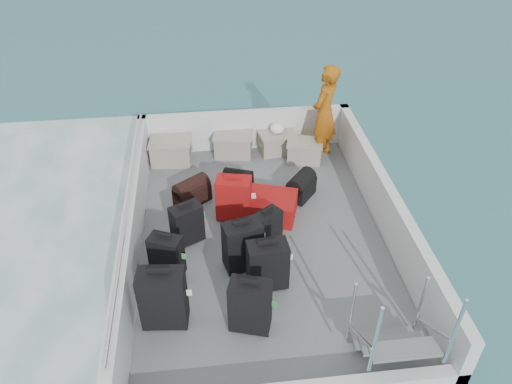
# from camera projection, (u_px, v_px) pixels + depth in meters

# --- Properties ---
(ground) EXTENTS (160.00, 160.00, 0.00)m
(ground) POSITION_uv_depth(u_px,v_px,m) (262.00, 269.00, 7.31)
(ground) COLOR #184554
(ground) RESTS_ON ground
(ferry_hull) EXTENTS (3.60, 5.00, 0.60)m
(ferry_hull) POSITION_uv_depth(u_px,v_px,m) (262.00, 254.00, 7.13)
(ferry_hull) COLOR silver
(ferry_hull) RESTS_ON ground
(deck) EXTENTS (3.30, 4.70, 0.02)m
(deck) POSITION_uv_depth(u_px,v_px,m) (263.00, 238.00, 6.95)
(deck) COLOR slate
(deck) RESTS_ON ferry_hull
(deck_fittings) EXTENTS (3.60, 5.00, 0.90)m
(deck_fittings) POSITION_uv_depth(u_px,v_px,m) (292.00, 230.00, 6.49)
(deck_fittings) COLOR silver
(deck_fittings) RESTS_ON deck
(suitcase_0) EXTENTS (0.54, 0.34, 0.79)m
(suitcase_0) POSITION_uv_depth(u_px,v_px,m) (163.00, 299.00, 5.54)
(suitcase_0) COLOR black
(suitcase_0) RESTS_ON deck
(suitcase_1) EXTENTS (0.46, 0.37, 0.60)m
(suitcase_1) POSITION_uv_depth(u_px,v_px,m) (167.00, 256.00, 6.21)
(suitcase_1) COLOR black
(suitcase_1) RESTS_ON deck
(suitcase_2) EXTENTS (0.48, 0.40, 0.59)m
(suitcase_2) POSITION_uv_depth(u_px,v_px,m) (187.00, 225.00, 6.70)
(suitcase_2) COLOR black
(suitcase_2) RESTS_ON deck
(suitcase_3) EXTENTS (0.51, 0.39, 0.70)m
(suitcase_3) POSITION_uv_depth(u_px,v_px,m) (250.00, 306.00, 5.51)
(suitcase_3) COLOR black
(suitcase_3) RESTS_ON deck
(suitcase_4) EXTENTS (0.53, 0.39, 0.70)m
(suitcase_4) POSITION_uv_depth(u_px,v_px,m) (243.00, 246.00, 6.29)
(suitcase_4) COLOR black
(suitcase_4) RESTS_ON deck
(suitcase_5) EXTENTS (0.54, 0.40, 0.67)m
(suitcase_5) POSITION_uv_depth(u_px,v_px,m) (234.00, 199.00, 7.09)
(suitcase_5) COLOR #A2140C
(suitcase_5) RESTS_ON deck
(suitcase_6) EXTENTS (0.51, 0.33, 0.67)m
(suitcase_6) POSITION_uv_depth(u_px,v_px,m) (268.00, 266.00, 6.03)
(suitcase_6) COLOR black
(suitcase_6) RESTS_ON deck
(suitcase_7) EXTENTS (0.43, 0.39, 0.53)m
(suitcase_7) POSITION_uv_depth(u_px,v_px,m) (267.00, 228.00, 6.69)
(suitcase_7) COLOR black
(suitcase_7) RESTS_ON deck
(suitcase_8) EXTENTS (1.00, 0.81, 0.34)m
(suitcase_8) POSITION_uv_depth(u_px,v_px,m) (266.00, 206.00, 7.24)
(suitcase_8) COLOR #A2140C
(suitcase_8) RESTS_ON deck
(duffel_0) EXTENTS (0.60, 0.55, 0.32)m
(duffel_0) POSITION_uv_depth(u_px,v_px,m) (192.00, 193.00, 7.49)
(duffel_0) COLOR black
(duffel_0) RESTS_ON deck
(duffel_1) EXTENTS (0.51, 0.43, 0.32)m
(duffel_1) POSITION_uv_depth(u_px,v_px,m) (238.00, 184.00, 7.68)
(duffel_1) COLOR black
(duffel_1) RESTS_ON deck
(duffel_2) EXTENTS (0.53, 0.55, 0.32)m
(duffel_2) POSITION_uv_depth(u_px,v_px,m) (301.00, 188.00, 7.61)
(duffel_2) COLOR black
(duffel_2) RESTS_ON deck
(crate_0) EXTENTS (0.68, 0.50, 0.39)m
(crate_0) POSITION_uv_depth(u_px,v_px,m) (171.00, 152.00, 8.36)
(crate_0) COLOR gray
(crate_0) RESTS_ON deck
(crate_1) EXTENTS (0.67, 0.51, 0.37)m
(crate_1) POSITION_uv_depth(u_px,v_px,m) (233.00, 145.00, 8.56)
(crate_1) COLOR gray
(crate_1) RESTS_ON deck
(crate_2) EXTENTS (0.63, 0.48, 0.35)m
(crate_2) POSITION_uv_depth(u_px,v_px,m) (277.00, 143.00, 8.64)
(crate_2) COLOR gray
(crate_2) RESTS_ON deck
(crate_3) EXTENTS (0.62, 0.49, 0.33)m
(crate_3) POSITION_uv_depth(u_px,v_px,m) (304.00, 152.00, 8.42)
(crate_3) COLOR gray
(crate_3) RESTS_ON deck
(yellow_bag) EXTENTS (0.28, 0.26, 0.22)m
(yellow_bag) POSITION_uv_depth(u_px,v_px,m) (308.00, 145.00, 8.71)
(yellow_bag) COLOR yellow
(yellow_bag) RESTS_ON deck
(white_bag) EXTENTS (0.24, 0.24, 0.18)m
(white_bag) POSITION_uv_depth(u_px,v_px,m) (277.00, 130.00, 8.48)
(white_bag) COLOR white
(white_bag) RESTS_ON crate_2
(passenger) EXTENTS (0.69, 0.72, 1.65)m
(passenger) POSITION_uv_depth(u_px,v_px,m) (324.00, 113.00, 8.13)
(passenger) COLOR orange
(passenger) RESTS_ON deck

